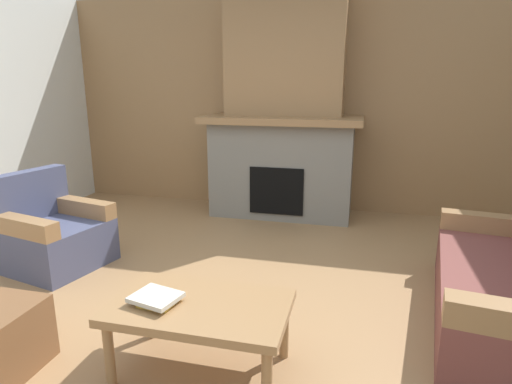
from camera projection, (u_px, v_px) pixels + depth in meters
The scene contains 6 objects.
ground at pixel (214, 319), 3.02m from camera, with size 9.00×9.00×0.00m, color #9E754C.
wall_back_wood_panel at pixel (289, 104), 5.50m from camera, with size 6.00×0.12×2.70m, color #997047.
fireplace at pixel (283, 121), 5.20m from camera, with size 1.90×0.82×2.70m.
armchair at pixel (52, 234), 3.86m from camera, with size 0.91×0.91×0.85m.
coffee_table at pixel (200, 312), 2.40m from camera, with size 1.00×0.60×0.43m.
book_stack_near_edge at pixel (157, 298), 2.38m from camera, with size 0.30×0.27×0.05m.
Camera 1 is at (0.94, -2.55, 1.63)m, focal length 29.97 mm.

